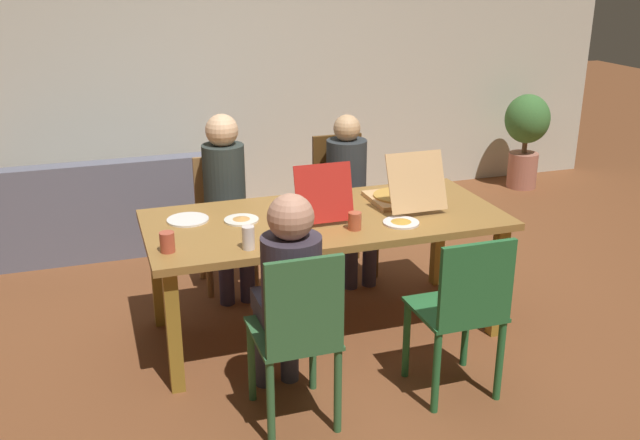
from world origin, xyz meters
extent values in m
plane|color=brown|center=(0.00, 0.00, 0.00)|extent=(20.00, 20.00, 0.00)
cube|color=beige|center=(0.00, 2.65, 1.50)|extent=(7.61, 0.12, 3.00)
cube|color=olive|center=(0.00, 0.00, 0.73)|extent=(2.12, 0.96, 0.04)
cube|color=olive|center=(-0.97, -0.39, 0.36)|extent=(0.07, 0.07, 0.71)
cube|color=olive|center=(0.97, -0.39, 0.36)|extent=(0.07, 0.07, 0.71)
cube|color=olive|center=(-0.97, 0.39, 0.36)|extent=(0.07, 0.07, 0.71)
cube|color=olive|center=(0.97, 0.39, 0.36)|extent=(0.07, 0.07, 0.71)
cylinder|color=#316338|center=(-0.61, -0.61, 0.23)|extent=(0.04, 0.04, 0.46)
cylinder|color=#316338|center=(-0.28, -0.61, 0.23)|extent=(0.04, 0.04, 0.46)
cylinder|color=#316338|center=(-0.61, -1.00, 0.23)|extent=(0.04, 0.04, 0.46)
cylinder|color=#316338|center=(-0.28, -1.00, 0.23)|extent=(0.04, 0.04, 0.46)
cube|color=#316338|center=(-0.44, -0.81, 0.47)|extent=(0.39, 0.45, 0.02)
cube|color=#316338|center=(-0.44, -1.02, 0.72)|extent=(0.37, 0.03, 0.47)
cylinder|color=#383648|center=(-0.52, -0.49, 0.24)|extent=(0.10, 0.10, 0.48)
cylinder|color=#383648|center=(-0.37, -0.49, 0.24)|extent=(0.10, 0.10, 0.48)
cube|color=#383648|center=(-0.44, -0.64, 0.53)|extent=(0.26, 0.34, 0.11)
cylinder|color=#362D38|center=(-0.44, -0.81, 0.75)|extent=(0.29, 0.29, 0.45)
sphere|color=tan|center=(-0.44, -0.81, 1.08)|extent=(0.22, 0.22, 0.22)
cylinder|color=#513314|center=(0.60, 0.63, 0.23)|extent=(0.04, 0.04, 0.46)
cylinder|color=#513314|center=(0.27, 0.63, 0.23)|extent=(0.04, 0.04, 0.46)
cylinder|color=#513314|center=(0.60, 1.00, 0.23)|extent=(0.04, 0.04, 0.46)
cylinder|color=#513314|center=(0.27, 1.00, 0.23)|extent=(0.04, 0.04, 0.46)
cube|color=#513314|center=(0.44, 0.81, 0.47)|extent=(0.39, 0.44, 0.02)
cube|color=#513314|center=(0.44, 1.02, 0.74)|extent=(0.37, 0.03, 0.51)
cylinder|color=#383249|center=(0.51, 0.51, 0.24)|extent=(0.10, 0.10, 0.48)
cylinder|color=#383249|center=(0.36, 0.51, 0.24)|extent=(0.10, 0.10, 0.48)
cube|color=#383249|center=(0.44, 0.66, 0.53)|extent=(0.26, 0.32, 0.11)
cylinder|color=#2A3033|center=(0.44, 0.81, 0.76)|extent=(0.29, 0.29, 0.47)
sphere|color=tan|center=(0.44, 0.81, 1.08)|extent=(0.19, 0.19, 0.19)
cylinder|color=olive|center=(-0.28, 0.68, 0.23)|extent=(0.05, 0.05, 0.46)
cylinder|color=olive|center=(-0.60, 0.68, 0.23)|extent=(0.05, 0.05, 0.46)
cylinder|color=olive|center=(-0.28, 1.00, 0.23)|extent=(0.05, 0.05, 0.46)
cylinder|color=olive|center=(-0.60, 1.00, 0.23)|extent=(0.05, 0.05, 0.46)
cube|color=olive|center=(-0.44, 0.84, 0.47)|extent=(0.38, 0.38, 0.02)
cube|color=olive|center=(-0.44, 1.02, 0.69)|extent=(0.36, 0.03, 0.42)
cylinder|color=#352F4E|center=(-0.37, 0.54, 0.24)|extent=(0.10, 0.10, 0.48)
cylinder|color=#352F4E|center=(-0.51, 0.54, 0.24)|extent=(0.10, 0.10, 0.48)
cube|color=#352F4E|center=(-0.44, 0.68, 0.53)|extent=(0.26, 0.32, 0.11)
cylinder|color=#2C3531|center=(-0.44, 0.84, 0.78)|extent=(0.29, 0.29, 0.49)
sphere|color=#E1B387|center=(-0.44, 0.84, 1.12)|extent=(0.22, 0.22, 0.22)
cylinder|color=#256433|center=(0.25, -0.65, 0.23)|extent=(0.04, 0.04, 0.46)
cylinder|color=#256433|center=(0.62, -0.65, 0.23)|extent=(0.04, 0.04, 0.46)
cylinder|color=#256433|center=(0.25, -1.01, 0.23)|extent=(0.04, 0.04, 0.46)
cylinder|color=#256433|center=(0.62, -1.01, 0.23)|extent=(0.04, 0.04, 0.46)
cube|color=#256433|center=(0.44, -0.83, 0.47)|extent=(0.42, 0.41, 0.02)
cube|color=#256433|center=(0.44, -1.02, 0.70)|extent=(0.40, 0.03, 0.44)
cube|color=tan|center=(0.54, 0.14, 0.77)|extent=(0.36, 0.36, 0.03)
cylinder|color=#C28D39|center=(0.54, 0.14, 0.79)|extent=(0.32, 0.32, 0.01)
cube|color=tan|center=(0.54, -0.11, 0.95)|extent=(0.36, 0.14, 0.34)
cube|color=red|center=(-0.05, 0.09, 0.77)|extent=(0.34, 0.34, 0.02)
cylinder|color=gold|center=(-0.05, 0.09, 0.78)|extent=(0.30, 0.30, 0.01)
cube|color=red|center=(-0.05, -0.12, 0.94)|extent=(0.34, 0.09, 0.33)
cylinder|color=white|center=(-0.49, 0.08, 0.76)|extent=(0.20, 0.20, 0.01)
cone|color=#C98E49|center=(-0.49, 0.08, 0.77)|extent=(0.10, 0.10, 0.02)
cylinder|color=white|center=(-0.79, 0.19, 0.76)|extent=(0.24, 0.24, 0.01)
cylinder|color=white|center=(0.38, -0.25, 0.76)|extent=(0.21, 0.21, 0.01)
cone|color=gold|center=(0.38, -0.25, 0.77)|extent=(0.12, 0.12, 0.02)
cylinder|color=silver|center=(-0.55, -0.35, 0.82)|extent=(0.07, 0.07, 0.13)
cylinder|color=#B94A27|center=(-0.34, -0.37, 0.81)|extent=(0.06, 0.06, 0.12)
cylinder|color=#B95133|center=(0.09, -0.26, 0.80)|extent=(0.08, 0.08, 0.10)
cylinder|color=#B64A34|center=(-0.96, -0.26, 0.81)|extent=(0.08, 0.08, 0.11)
cube|color=slate|center=(-1.21, 1.92, 0.20)|extent=(2.03, 0.77, 0.40)
cube|color=slate|center=(-1.21, 1.61, 0.58)|extent=(2.03, 0.16, 0.37)
cube|color=slate|center=(-0.29, 1.92, 0.49)|extent=(0.20, 0.73, 0.18)
cylinder|color=#B16B57|center=(2.86, 2.20, 0.18)|extent=(0.29, 0.29, 0.36)
cylinder|color=brown|center=(2.86, 2.20, 0.44)|extent=(0.05, 0.05, 0.17)
ellipsoid|color=#3E7236|center=(2.86, 2.20, 0.71)|extent=(0.44, 0.44, 0.49)
camera|label=1|loc=(-1.29, -3.79, 2.20)|focal=40.13mm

